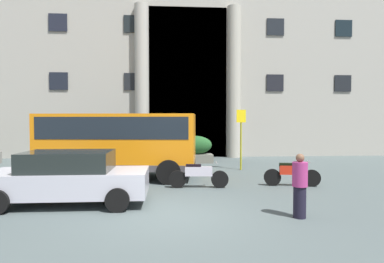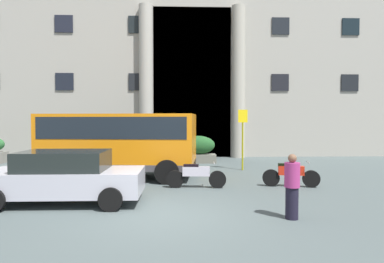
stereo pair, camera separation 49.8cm
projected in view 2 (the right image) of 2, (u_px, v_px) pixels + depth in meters
ground_plane at (163, 218)px, 8.09m from camera, size 80.00×64.00×0.12m
office_building_facade at (175, 9)px, 25.19m from camera, size 39.65×9.68×21.64m
orange_minibus at (120, 140)px, 13.46m from camera, size 6.31×3.29×2.59m
bus_stop_sign at (243, 133)px, 15.51m from camera, size 0.44×0.08×2.84m
hedge_planter_entrance_left at (197, 150)px, 18.35m from camera, size 2.02×1.00×1.49m
hedge_planter_east at (105, 149)px, 18.51m from camera, size 1.65×0.84×1.53m
parked_hatchback_near at (65, 177)px, 9.34m from camera, size 4.35×2.00×1.48m
motorcycle_near_kerb at (195, 175)px, 11.44m from camera, size 2.07×0.55×0.89m
motorcycle_far_end at (290, 174)px, 11.63m from camera, size 1.95×0.63×0.89m
pedestrian_child_trailing at (292, 187)px, 7.83m from camera, size 0.36×0.36×1.54m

